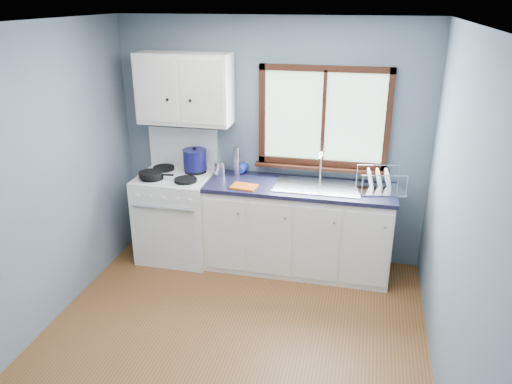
% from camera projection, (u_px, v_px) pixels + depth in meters
% --- Properties ---
extents(floor, '(3.20, 3.60, 0.02)m').
position_uv_depth(floor, '(225.00, 355.00, 3.99)').
color(floor, brown).
rests_on(floor, ground).
extents(ceiling, '(3.20, 3.60, 0.02)m').
position_uv_depth(ceiling, '(215.00, 23.00, 3.07)').
color(ceiling, white).
rests_on(ceiling, wall_back).
extents(wall_back, '(3.20, 0.02, 2.50)m').
position_uv_depth(wall_back, '(271.00, 142.00, 5.17)').
color(wall_back, slate).
rests_on(wall_back, ground).
extents(wall_left, '(0.02, 3.60, 2.50)m').
position_uv_depth(wall_left, '(22.00, 192.00, 3.86)').
color(wall_left, slate).
rests_on(wall_left, ground).
extents(wall_right, '(0.02, 3.60, 2.50)m').
position_uv_depth(wall_right, '(462.00, 233.00, 3.19)').
color(wall_right, slate).
rests_on(wall_right, ground).
extents(gas_range, '(0.76, 0.69, 1.36)m').
position_uv_depth(gas_range, '(177.00, 213.00, 5.34)').
color(gas_range, white).
rests_on(gas_range, floor).
extents(base_cabinets, '(1.85, 0.60, 0.88)m').
position_uv_depth(base_cabinets, '(298.00, 232.00, 5.12)').
color(base_cabinets, white).
rests_on(base_cabinets, floor).
extents(countertop, '(1.89, 0.64, 0.04)m').
position_uv_depth(countertop, '(299.00, 187.00, 4.93)').
color(countertop, black).
rests_on(countertop, base_cabinets).
extents(sink, '(0.84, 0.46, 0.44)m').
position_uv_depth(sink, '(317.00, 193.00, 4.91)').
color(sink, silver).
rests_on(sink, countertop).
extents(window, '(1.36, 0.10, 1.03)m').
position_uv_depth(window, '(323.00, 125.00, 4.94)').
color(window, '#9EC6A8').
rests_on(window, wall_back).
extents(upper_cabinets, '(0.95, 0.35, 0.70)m').
position_uv_depth(upper_cabinets, '(184.00, 89.00, 4.98)').
color(upper_cabinets, white).
rests_on(upper_cabinets, wall_back).
extents(skillet, '(0.37, 0.26, 0.05)m').
position_uv_depth(skillet, '(151.00, 174.00, 5.04)').
color(skillet, black).
rests_on(skillet, gas_range).
extents(stockpot, '(0.31, 0.31, 0.25)m').
position_uv_depth(stockpot, '(195.00, 159.00, 5.21)').
color(stockpot, '#12124E').
rests_on(stockpot, gas_range).
extents(utensil_crock, '(0.15, 0.15, 0.37)m').
position_uv_depth(utensil_crock, '(220.00, 168.00, 5.18)').
color(utensil_crock, silver).
rests_on(utensil_crock, countertop).
extents(thermos, '(0.07, 0.07, 0.30)m').
position_uv_depth(thermos, '(237.00, 161.00, 5.16)').
color(thermos, silver).
rests_on(thermos, countertop).
extents(soap_bottle, '(0.12, 0.12, 0.28)m').
position_uv_depth(soap_bottle, '(239.00, 162.00, 5.16)').
color(soap_bottle, '#1D2FAC').
rests_on(soap_bottle, countertop).
extents(dish_towel, '(0.27, 0.21, 0.02)m').
position_uv_depth(dish_towel, '(244.00, 187.00, 4.87)').
color(dish_towel, '#DA5C14').
rests_on(dish_towel, countertop).
extents(dish_rack, '(0.49, 0.41, 0.23)m').
position_uv_depth(dish_rack, '(380.00, 185.00, 4.78)').
color(dish_rack, silver).
rests_on(dish_rack, countertop).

